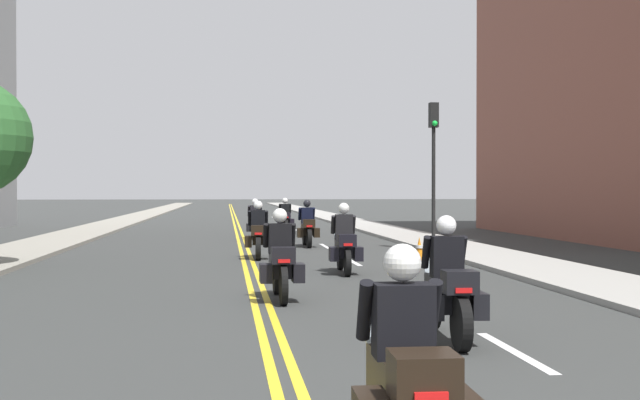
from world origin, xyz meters
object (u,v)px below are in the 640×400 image
(motorcycle_2, at_px, (280,262))
(traffic_cone_0, at_px, (419,250))
(motorcycle_1, at_px, (448,290))
(motorcycle_4, at_px, (258,236))
(traffic_light_near, at_px, (434,149))
(motorcycle_3, at_px, (344,245))
(motorcycle_0, at_px, (405,382))
(motorcycle_7, at_px, (285,219))
(motorcycle_5, at_px, (307,228))
(motorcycle_6, at_px, (255,223))

(motorcycle_2, xyz_separation_m, traffic_cone_0, (4.17, 6.57, -0.32))
(motorcycle_1, bearing_deg, traffic_cone_0, 80.43)
(motorcycle_4, bearing_deg, traffic_light_near, 23.42)
(motorcycle_3, distance_m, traffic_light_near, 8.11)
(motorcycle_2, height_order, traffic_cone_0, motorcycle_2)
(traffic_light_near, bearing_deg, motorcycle_0, -105.71)
(motorcycle_0, xyz_separation_m, motorcycle_7, (1.52, 30.72, -0.00))
(motorcycle_1, height_order, motorcycle_4, motorcycle_4)
(motorcycle_1, distance_m, motorcycle_4, 12.72)
(traffic_light_near, bearing_deg, motorcycle_5, 150.15)
(motorcycle_1, relative_size, motorcycle_2, 1.06)
(motorcycle_0, relative_size, motorcycle_2, 0.99)
(motorcycle_2, relative_size, traffic_light_near, 0.45)
(motorcycle_1, height_order, traffic_light_near, traffic_light_near)
(traffic_cone_0, bearing_deg, motorcycle_1, -102.21)
(motorcycle_4, relative_size, motorcycle_6, 0.99)
(motorcycle_0, height_order, motorcycle_6, motorcycle_6)
(motorcycle_0, xyz_separation_m, traffic_light_near, (5.48, 19.49, 2.63))
(motorcycle_2, relative_size, motorcycle_4, 0.99)
(motorcycle_4, distance_m, traffic_cone_0, 4.68)
(traffic_cone_0, relative_size, traffic_light_near, 0.15)
(motorcycle_2, xyz_separation_m, traffic_light_near, (5.72, 10.87, 2.61))
(motorcycle_5, bearing_deg, motorcycle_2, -97.86)
(motorcycle_0, distance_m, motorcycle_3, 12.99)
(motorcycle_2, bearing_deg, traffic_light_near, 61.31)
(motorcycle_2, distance_m, motorcycle_6, 17.74)
(motorcycle_5, relative_size, traffic_light_near, 0.45)
(motorcycle_6, distance_m, traffic_cone_0, 11.85)
(motorcycle_5, xyz_separation_m, traffic_light_near, (3.88, -2.23, 2.63))
(motorcycle_2, relative_size, motorcycle_6, 0.98)
(motorcycle_5, distance_m, traffic_light_near, 5.19)
(motorcycle_2, distance_m, motorcycle_5, 13.23)
(motorcycle_0, distance_m, motorcycle_4, 17.22)
(traffic_cone_0, bearing_deg, motorcycle_6, 109.46)
(motorcycle_7, bearing_deg, motorcycle_5, -88.77)
(motorcycle_6, relative_size, motorcycle_7, 0.98)
(traffic_cone_0, bearing_deg, motorcycle_4, 154.23)
(motorcycle_2, bearing_deg, motorcycle_3, 66.32)
(motorcycle_0, bearing_deg, motorcycle_3, 84.51)
(motorcycle_4, bearing_deg, motorcycle_1, -79.43)
(motorcycle_1, relative_size, motorcycle_3, 1.06)
(motorcycle_7, bearing_deg, motorcycle_3, -89.18)
(traffic_light_near, bearing_deg, motorcycle_2, -117.76)
(motorcycle_4, relative_size, traffic_cone_0, 3.04)
(motorcycle_1, xyz_separation_m, traffic_cone_0, (2.28, 10.54, -0.30))
(motorcycle_0, xyz_separation_m, motorcycle_6, (-0.02, 26.35, -0.01))
(motorcycle_0, relative_size, motorcycle_7, 0.95)
(motorcycle_3, height_order, motorcycle_4, motorcycle_3)
(motorcycle_6, height_order, traffic_light_near, traffic_light_near)
(motorcycle_4, distance_m, traffic_light_near, 6.73)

